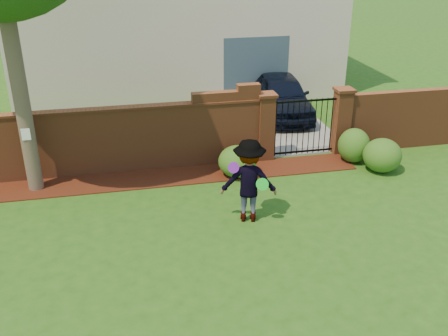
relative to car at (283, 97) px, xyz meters
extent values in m
cube|color=#254F13|center=(-3.99, -7.26, -0.70)|extent=(80.00, 80.00, 0.01)
cube|color=#39140A|center=(-4.94, -3.93, -0.68)|extent=(11.10, 1.08, 0.03)
cube|color=brown|center=(-6.14, -3.26, 0.16)|extent=(8.70, 0.25, 1.70)
cube|color=brown|center=(-2.69, -3.26, 1.16)|extent=(1.80, 0.25, 0.30)
cube|color=brown|center=(-2.09, -3.26, 1.39)|extent=(0.60, 0.25, 0.16)
cube|color=brown|center=(-6.14, -3.26, 1.04)|extent=(8.70, 0.31, 0.06)
cube|color=brown|center=(2.61, -3.26, 0.16)|extent=(4.00, 0.25, 1.70)
cube|color=brown|center=(-1.59, -3.26, 0.21)|extent=(0.42, 0.42, 1.80)
cube|color=brown|center=(-1.59, -3.26, 1.15)|extent=(0.50, 0.50, 0.08)
cube|color=brown|center=(0.61, -3.26, 0.21)|extent=(0.42, 0.42, 1.80)
cube|color=brown|center=(0.61, -3.26, 1.15)|extent=(0.50, 0.50, 0.08)
cylinder|color=black|center=(-1.30, -3.26, 0.16)|extent=(0.02, 0.02, 1.60)
cylinder|color=black|center=(-1.13, -3.26, 0.16)|extent=(0.02, 0.02, 1.60)
cylinder|color=black|center=(-0.97, -3.26, 0.16)|extent=(0.02, 0.02, 1.60)
cylinder|color=black|center=(-0.81, -3.26, 0.16)|extent=(0.02, 0.02, 1.60)
cylinder|color=black|center=(-0.65, -3.26, 0.16)|extent=(0.02, 0.02, 1.60)
cylinder|color=black|center=(-0.49, -3.26, 0.16)|extent=(0.02, 0.02, 1.60)
cylinder|color=black|center=(-0.33, -3.26, 0.16)|extent=(0.02, 0.02, 1.60)
cylinder|color=black|center=(-0.16, -3.26, 0.16)|extent=(0.02, 0.02, 1.60)
cylinder|color=black|center=(0.00, -3.26, 0.16)|extent=(0.02, 0.02, 1.60)
cylinder|color=black|center=(0.16, -3.26, 0.16)|extent=(0.02, 0.02, 1.60)
cylinder|color=black|center=(0.32, -3.26, 0.16)|extent=(0.02, 0.02, 1.60)
cube|color=black|center=(-0.49, -3.26, -0.57)|extent=(1.78, 0.03, 0.05)
cube|color=black|center=(-0.49, -3.26, 0.91)|extent=(1.78, 0.03, 0.05)
cube|color=gray|center=(-0.49, 0.74, -0.69)|extent=(3.20, 8.00, 0.01)
cube|color=beige|center=(-2.99, 4.74, 2.31)|extent=(12.00, 6.00, 6.00)
cube|color=#384C5B|center=(-0.49, 1.79, 0.51)|extent=(2.40, 0.12, 2.40)
imported|color=black|center=(0.00, 0.00, 0.00)|extent=(2.00, 4.19, 1.38)
cylinder|color=#4E3E2F|center=(-7.59, -3.86, 2.81)|extent=(0.36, 0.36, 7.00)
cube|color=white|center=(-7.59, -4.05, 0.81)|extent=(0.20, 0.01, 0.28)
ellipsoid|color=#215519|center=(-2.58, -4.18, -0.29)|extent=(0.99, 0.99, 0.81)
ellipsoid|color=#215519|center=(0.72, -3.96, -0.22)|extent=(0.86, 0.86, 0.95)
ellipsoid|color=#215519|center=(1.18, -4.68, -0.25)|extent=(1.00, 1.00, 0.89)
imported|color=gray|center=(-2.87, -6.39, 0.24)|extent=(1.34, 0.96, 1.86)
cylinder|color=purple|center=(-3.22, -6.46, 0.63)|extent=(0.24, 0.10, 0.24)
cylinder|color=#1CD531|center=(-2.65, -6.67, 0.29)|extent=(0.27, 0.18, 0.27)
camera|label=1|loc=(-5.41, -15.78, 5.05)|focal=40.99mm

